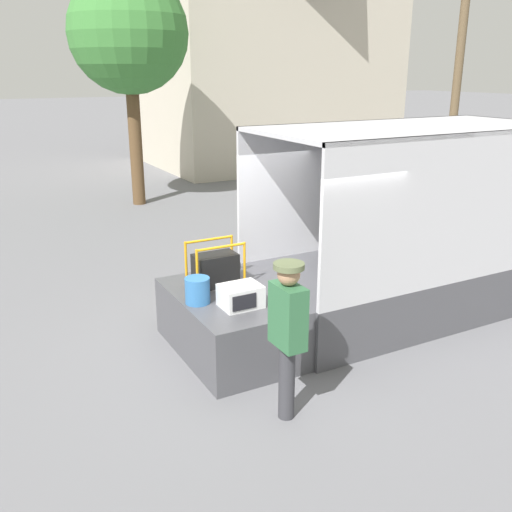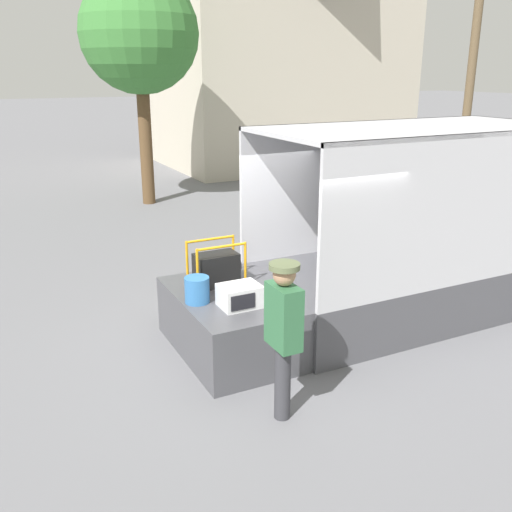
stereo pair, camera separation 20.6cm
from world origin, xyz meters
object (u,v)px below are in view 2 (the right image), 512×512
at_px(worker_person, 283,325).
at_px(street_tree, 139,34).
at_px(orange_bucket, 197,290).
at_px(utility_pole, 475,38).
at_px(box_truck, 483,241).
at_px(microwave, 240,296).
at_px(portable_generator, 218,268).

height_order(worker_person, street_tree, street_tree).
height_order(orange_bucket, utility_pole, utility_pole).
bearing_deg(box_truck, worker_person, -160.19).
relative_size(box_truck, microwave, 13.34).
distance_m(orange_bucket, utility_pole, 15.15).
xyz_separation_m(box_truck, worker_person, (-4.82, -1.74, 0.17)).
xyz_separation_m(portable_generator, utility_pole, (12.01, 7.26, 3.60)).
distance_m(orange_bucket, street_tree, 10.40).
xyz_separation_m(microwave, utility_pole, (12.07, 8.11, 3.69)).
height_order(orange_bucket, street_tree, street_tree).
height_order(box_truck, worker_person, box_truck).
relative_size(microwave, portable_generator, 0.69).
bearing_deg(portable_generator, microwave, -93.68).
distance_m(worker_person, utility_pole, 15.77).
height_order(microwave, street_tree, street_tree).
bearing_deg(box_truck, orange_bucket, -179.19).
height_order(microwave, portable_generator, portable_generator).
xyz_separation_m(portable_generator, street_tree, (1.63, 9.04, 3.53)).
distance_m(portable_generator, orange_bucket, 0.68).
relative_size(portable_generator, worker_person, 0.41).
relative_size(microwave, street_tree, 0.08).
xyz_separation_m(microwave, street_tree, (1.69, 9.89, 3.63)).
xyz_separation_m(box_truck, street_tree, (-3.04, 9.45, 3.65)).
relative_size(worker_person, utility_pole, 0.20).
height_order(box_truck, microwave, box_truck).
height_order(portable_generator, orange_bucket, portable_generator).
distance_m(box_truck, utility_pole, 11.24).
xyz_separation_m(microwave, worker_person, (-0.09, -1.29, 0.15)).
distance_m(box_truck, microwave, 4.75).
bearing_deg(utility_pole, orange_bucket, -148.24).
xyz_separation_m(orange_bucket, worker_person, (0.34, -1.66, 0.13)).
bearing_deg(portable_generator, street_tree, 79.76).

